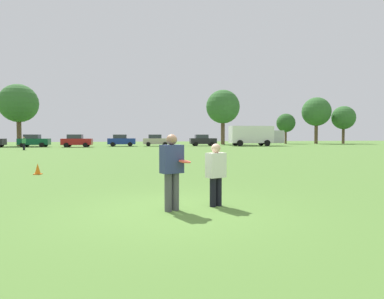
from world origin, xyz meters
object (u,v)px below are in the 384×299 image
at_px(parked_car_center, 77,141).
at_px(player_defender, 216,171).
at_px(frisbee, 185,162).
at_px(traffic_cone, 38,169).
at_px(parked_car_mid_left, 34,141).
at_px(parked_car_near_right, 156,140).
at_px(parked_car_mid_right, 121,140).
at_px(parked_car_far_right, 203,140).
at_px(bystander_sideline_watcher, 24,143).
at_px(player_thrower, 172,168).
at_px(box_truck, 255,135).

bearing_deg(parked_car_center, player_defender, -78.57).
xyz_separation_m(frisbee, traffic_cone, (-4.98, 8.35, -0.90)).
xyz_separation_m(frisbee, parked_car_mid_left, (-13.92, 44.79, -0.20)).
relative_size(traffic_cone, parked_car_mid_left, 0.11).
relative_size(player_defender, parked_car_near_right, 0.35).
height_order(parked_car_mid_left, parked_car_near_right, same).
height_order(parked_car_mid_right, parked_car_far_right, same).
bearing_deg(parked_car_far_right, parked_car_mid_right, 177.73).
height_order(player_defender, parked_car_mid_right, parked_car_mid_right).
height_order(frisbee, bystander_sideline_watcher, bystander_sideline_watcher).
bearing_deg(parked_car_mid_right, bystander_sideline_watcher, -135.33).
height_order(traffic_cone, parked_car_mid_right, parked_car_mid_right).
xyz_separation_m(traffic_cone, parked_car_center, (-2.81, 34.77, 0.69)).
bearing_deg(player_thrower, parked_car_mid_left, 107.02).
height_order(parked_car_mid_left, bystander_sideline_watcher, parked_car_mid_left).
distance_m(traffic_cone, parked_car_near_right, 38.13).
bearing_deg(parked_car_mid_left, player_defender, -71.59).
relative_size(frisbee, parked_car_mid_left, 0.06).
height_order(parked_car_center, box_truck, box_truck).
height_order(frisbee, parked_car_far_right, parked_car_far_right).
xyz_separation_m(parked_car_mid_right, bystander_sideline_watcher, (-11.04, -10.92, -0.06)).
xyz_separation_m(player_thrower, parked_car_mid_left, (-13.65, 44.60, -0.05)).
relative_size(frisbee, traffic_cone, 0.57).
xyz_separation_m(parked_car_near_right, parked_car_far_right, (7.47, -0.39, 0.00)).
relative_size(parked_car_center, parked_car_near_right, 1.00).
bearing_deg(parked_car_center, box_truck, 0.16).
relative_size(parked_car_far_right, box_truck, 0.50).
relative_size(parked_car_mid_left, bystander_sideline_watcher, 2.80).
height_order(player_defender, box_truck, box_truck).
bearing_deg(traffic_cone, frisbee, -59.22).
distance_m(traffic_cone, parked_car_mid_right, 37.37).
distance_m(player_defender, parked_car_far_right, 45.82).
bearing_deg(parked_car_near_right, frisbee, -94.86).
height_order(player_thrower, box_truck, box_truck).
relative_size(player_defender, frisbee, 5.50).
distance_m(parked_car_near_right, parked_car_far_right, 7.48).
height_order(player_defender, parked_car_near_right, parked_car_near_right).
height_order(player_thrower, player_defender, player_thrower).
bearing_deg(parked_car_mid_left, box_truck, -2.72).
xyz_separation_m(player_thrower, player_defender, (1.10, 0.27, -0.13)).
xyz_separation_m(parked_car_near_right, bystander_sideline_watcher, (-16.40, -10.80, -0.06)).
bearing_deg(parked_car_mid_left, parked_car_mid_right, 3.54).
distance_m(parked_car_mid_right, parked_car_far_right, 12.83).
distance_m(frisbee, box_truck, 47.39).
height_order(frisbee, box_truck, box_truck).
bearing_deg(traffic_cone, parked_car_mid_right, 84.65).
distance_m(player_defender, parked_car_center, 43.54).
distance_m(parked_car_mid_right, box_truck, 21.13).
bearing_deg(parked_car_center, bystander_sideline_watcher, -119.23).
relative_size(traffic_cone, parked_car_near_right, 0.11).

